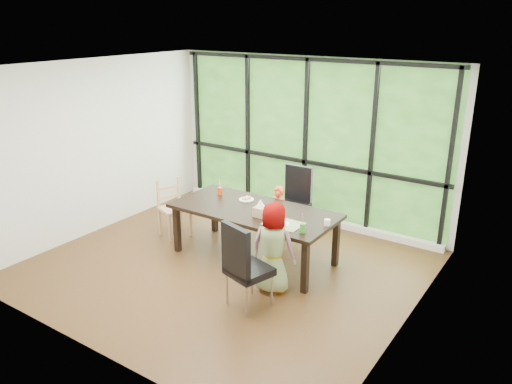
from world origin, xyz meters
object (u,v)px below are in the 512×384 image
at_px(orange_cup, 220,191).
at_px(tissue_box, 260,212).
at_px(child_toddler, 278,215).
at_px(green_cup, 303,228).
at_px(chair_window_leather, 292,202).
at_px(plate_near, 281,224).
at_px(plate_far, 246,200).
at_px(white_mug, 327,222).
at_px(dining_table, 254,234).
at_px(child_older, 273,247).
at_px(chair_end_beech, 175,209).
at_px(chair_interior_leather, 249,265).

height_order(orange_cup, tissue_box, tissue_box).
xyz_separation_m(child_toddler, green_cup, (0.95, -0.97, 0.36)).
bearing_deg(child_toddler, orange_cup, -143.57).
xyz_separation_m(chair_window_leather, green_cup, (0.93, -1.36, 0.27)).
distance_m(child_toddler, plate_near, 1.12).
xyz_separation_m(plate_far, green_cup, (1.25, -0.56, 0.05)).
relative_size(chair_window_leather, green_cup, 8.91).
height_order(child_toddler, white_mug, child_toddler).
xyz_separation_m(dining_table, child_toddler, (-0.00, 0.65, 0.07)).
relative_size(green_cup, tissue_box, 0.78).
bearing_deg(plate_near, white_mug, 30.56).
distance_m(child_older, green_cup, 0.44).
relative_size(chair_end_beech, tissue_box, 5.78).
distance_m(child_toddler, plate_far, 0.59).
relative_size(child_older, white_mug, 14.29).
relative_size(child_toddler, orange_cup, 8.02).
height_order(orange_cup, green_cup, green_cup).
xyz_separation_m(chair_window_leather, child_older, (0.67, -1.64, 0.04)).
height_order(chair_end_beech, white_mug, chair_end_beech).
bearing_deg(chair_window_leather, child_toddler, -94.40).
relative_size(chair_interior_leather, plate_far, 4.97).
bearing_deg(plate_far, child_older, -40.60).
bearing_deg(dining_table, child_toddler, 90.00).
bearing_deg(green_cup, chair_end_beech, 173.33).
relative_size(dining_table, chair_window_leather, 2.15).
xyz_separation_m(orange_cup, white_mug, (1.86, -0.16, -0.02)).
bearing_deg(orange_cup, chair_window_leather, 46.76).
bearing_deg(child_toddler, chair_window_leather, 93.74).
relative_size(chair_window_leather, white_mug, 13.20).
bearing_deg(child_older, child_toddler, -71.67).
bearing_deg(child_older, plate_far, -51.03).
distance_m(chair_end_beech, child_toddler, 1.62).
distance_m(chair_end_beech, white_mug, 2.60).
bearing_deg(child_older, chair_interior_leather, 76.32).
height_order(dining_table, plate_near, plate_near).
relative_size(plate_far, white_mug, 2.66).
bearing_deg(child_older, chair_end_beech, -25.07).
distance_m(plate_far, white_mug, 1.41).
bearing_deg(chair_interior_leather, plate_near, -69.28).
bearing_deg(plate_near, chair_interior_leather, -85.51).
xyz_separation_m(child_older, green_cup, (0.26, 0.28, 0.23)).
xyz_separation_m(child_toddler, tissue_box, (0.22, -0.82, 0.37)).
height_order(plate_far, green_cup, green_cup).
xyz_separation_m(white_mug, tissue_box, (-0.88, -0.22, 0.03)).
bearing_deg(child_toddler, plate_near, -49.91).
xyz_separation_m(dining_table, child_older, (0.69, -0.60, 0.21)).
bearing_deg(green_cup, tissue_box, 168.24).
distance_m(dining_table, chair_end_beech, 1.47).
bearing_deg(chair_window_leather, white_mug, -44.11).
bearing_deg(child_older, tissue_box, -53.20).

